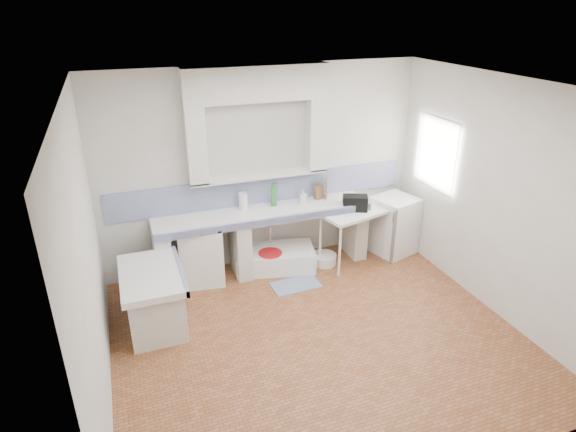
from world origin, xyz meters
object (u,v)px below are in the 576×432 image
object	(u,v)px
sink	(275,259)
fridge	(394,225)
stove	(201,254)
side_table	(353,236)

from	to	relation	value
sink	fridge	distance (m)	1.87
fridge	stove	bearing A→B (deg)	159.39
side_table	fridge	size ratio (longest dim) A/B	1.11
sink	fridge	size ratio (longest dim) A/B	1.27
stove	sink	bearing A→B (deg)	6.23
sink	stove	bearing A→B (deg)	-168.03
side_table	fridge	bearing A→B (deg)	-8.13
side_table	fridge	xyz separation A→B (m)	(0.71, 0.07, 0.03)
stove	sink	size ratio (longest dim) A/B	0.73
stove	fridge	distance (m)	2.89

